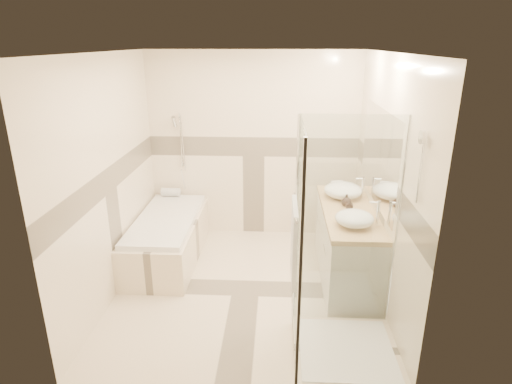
{
  "coord_description": "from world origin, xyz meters",
  "views": [
    {
      "loc": [
        0.33,
        -4.11,
        2.6
      ],
      "look_at": [
        0.1,
        0.25,
        1.05
      ],
      "focal_mm": 30.0,
      "sensor_mm": 36.0,
      "label": 1
    }
  ],
  "objects_px": {
    "amenity_bottle_a": "(349,206)",
    "shower_enclosure": "(334,302)",
    "bathtub": "(168,236)",
    "vessel_sink_far": "(354,218)",
    "amenity_bottle_b": "(347,200)",
    "vessel_sink_near": "(343,190)",
    "vanity": "(346,244)"
  },
  "relations": [
    {
      "from": "amenity_bottle_a",
      "to": "shower_enclosure",
      "type": "bearing_deg",
      "value": -103.26
    },
    {
      "from": "bathtub",
      "to": "shower_enclosure",
      "type": "bearing_deg",
      "value": -41.1
    },
    {
      "from": "vessel_sink_far",
      "to": "amenity_bottle_b",
      "type": "height_order",
      "value": "vessel_sink_far"
    },
    {
      "from": "shower_enclosure",
      "to": "vessel_sink_far",
      "type": "distance_m",
      "value": 0.97
    },
    {
      "from": "bathtub",
      "to": "vessel_sink_near",
      "type": "relative_size",
      "value": 3.83
    },
    {
      "from": "amenity_bottle_b",
      "to": "shower_enclosure",
      "type": "bearing_deg",
      "value": -101.3
    },
    {
      "from": "vessel_sink_far",
      "to": "bathtub",
      "type": "bearing_deg",
      "value": 159.6
    },
    {
      "from": "vanity",
      "to": "amenity_bottle_b",
      "type": "height_order",
      "value": "amenity_bottle_b"
    },
    {
      "from": "vanity",
      "to": "amenity_bottle_b",
      "type": "relative_size",
      "value": 11.56
    },
    {
      "from": "shower_enclosure",
      "to": "vessel_sink_far",
      "type": "bearing_deg",
      "value": 71.78
    },
    {
      "from": "amenity_bottle_a",
      "to": "amenity_bottle_b",
      "type": "xyz_separation_m",
      "value": [
        0.0,
        0.21,
        -0.01
      ]
    },
    {
      "from": "vessel_sink_near",
      "to": "vanity",
      "type": "bearing_deg",
      "value": -86.96
    },
    {
      "from": "vessel_sink_near",
      "to": "vessel_sink_far",
      "type": "bearing_deg",
      "value": -90.0
    },
    {
      "from": "vanity",
      "to": "shower_enclosure",
      "type": "height_order",
      "value": "shower_enclosure"
    },
    {
      "from": "shower_enclosure",
      "to": "amenity_bottle_b",
      "type": "height_order",
      "value": "shower_enclosure"
    },
    {
      "from": "bathtub",
      "to": "vessel_sink_far",
      "type": "relative_size",
      "value": 4.38
    },
    {
      "from": "bathtub",
      "to": "amenity_bottle_a",
      "type": "xyz_separation_m",
      "value": [
        2.13,
        -0.46,
        0.62
      ]
    },
    {
      "from": "vessel_sink_near",
      "to": "amenity_bottle_b",
      "type": "relative_size",
      "value": 3.17
    },
    {
      "from": "bathtub",
      "to": "amenity_bottle_a",
      "type": "height_order",
      "value": "amenity_bottle_a"
    },
    {
      "from": "bathtub",
      "to": "amenity_bottle_b",
      "type": "relative_size",
      "value": 12.13
    },
    {
      "from": "vanity",
      "to": "amenity_bottle_a",
      "type": "relative_size",
      "value": 10.33
    },
    {
      "from": "bathtub",
      "to": "shower_enclosure",
      "type": "xyz_separation_m",
      "value": [
        1.86,
        -1.62,
        0.2
      ]
    },
    {
      "from": "bathtub",
      "to": "amenity_bottle_a",
      "type": "distance_m",
      "value": 2.27
    },
    {
      "from": "bathtub",
      "to": "vanity",
      "type": "height_order",
      "value": "vanity"
    },
    {
      "from": "vessel_sink_far",
      "to": "amenity_bottle_a",
      "type": "distance_m",
      "value": 0.33
    },
    {
      "from": "bathtub",
      "to": "amenity_bottle_a",
      "type": "relative_size",
      "value": 10.84
    },
    {
      "from": "vanity",
      "to": "bathtub",
      "type": "bearing_deg",
      "value": 170.75
    },
    {
      "from": "bathtub",
      "to": "vanity",
      "type": "distance_m",
      "value": 2.18
    },
    {
      "from": "shower_enclosure",
      "to": "vessel_sink_far",
      "type": "relative_size",
      "value": 5.26
    },
    {
      "from": "vanity",
      "to": "amenity_bottle_b",
      "type": "distance_m",
      "value": 0.5
    },
    {
      "from": "shower_enclosure",
      "to": "amenity_bottle_a",
      "type": "xyz_separation_m",
      "value": [
        0.27,
        1.16,
        0.42
      ]
    },
    {
      "from": "bathtub",
      "to": "vessel_sink_near",
      "type": "xyz_separation_m",
      "value": [
        2.13,
        0.03,
        0.63
      ]
    }
  ]
}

